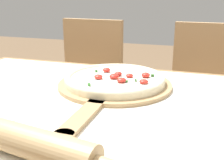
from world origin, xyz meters
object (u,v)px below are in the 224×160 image
at_px(rolling_pin, 9,136).
at_px(pizza_peel, 113,86).
at_px(chair_right, 205,95).
at_px(pizza, 115,79).
at_px(chair_left, 87,83).

bearing_deg(rolling_pin, pizza_peel, 79.11).
distance_m(rolling_pin, chair_right, 1.18).
relative_size(pizza, rolling_pin, 0.68).
relative_size(rolling_pin, chair_left, 0.54).
bearing_deg(chair_right, pizza, -113.81).
bearing_deg(chair_left, pizza_peel, -57.95).
bearing_deg(chair_left, chair_right, 2.94).
relative_size(pizza_peel, pizza, 1.76).
height_order(pizza_peel, chair_left, chair_left).
distance_m(pizza, chair_right, 0.77).
distance_m(pizza_peel, rolling_pin, 0.42).
relative_size(pizza, chair_left, 0.37).
bearing_deg(chair_right, pizza_peel, -113.13).
bearing_deg(pizza, rolling_pin, -100.41).
bearing_deg(rolling_pin, pizza, 79.59).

